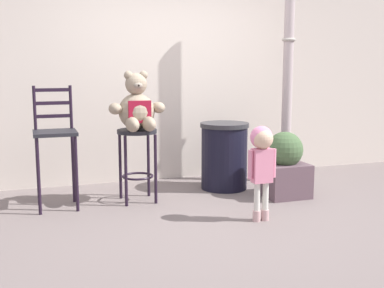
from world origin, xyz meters
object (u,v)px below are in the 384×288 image
object	(u,v)px
bar_stool_with_teddy	(137,150)
teddy_bear	(137,109)
child_walking	(262,153)
lamppost	(287,84)
trash_bin	(224,156)
bar_chair_empty	(55,139)
planter_with_shrub	(284,167)

from	to	relation	value
bar_stool_with_teddy	teddy_bear	distance (m)	0.44
bar_stool_with_teddy	child_walking	world-z (taller)	child_walking
lamppost	child_walking	bearing A→B (deg)	-127.11
teddy_bear	lamppost	xyz separation A→B (m)	(1.98, 0.36, 0.23)
teddy_bear	trash_bin	bearing A→B (deg)	12.52
child_walking	lamppost	size ratio (longest dim) A/B	0.29
child_walking	bar_chair_empty	size ratio (longest dim) A/B	0.72
child_walking	bar_stool_with_teddy	bearing A→B (deg)	-159.75
planter_with_shrub	trash_bin	bearing A→B (deg)	132.75
bar_stool_with_teddy	bar_chair_empty	world-z (taller)	bar_chair_empty
teddy_bear	lamppost	size ratio (longest dim) A/B	0.20
bar_chair_empty	teddy_bear	bearing A→B (deg)	-4.44
bar_stool_with_teddy	teddy_bear	xyz separation A→B (m)	(-0.00, -0.03, 0.44)
child_walking	trash_bin	distance (m)	1.28
trash_bin	bar_chair_empty	size ratio (longest dim) A/B	0.63
planter_with_shrub	child_walking	bearing A→B (deg)	-132.37
lamppost	bar_chair_empty	size ratio (longest dim) A/B	2.46
bar_stool_with_teddy	bar_chair_empty	size ratio (longest dim) A/B	0.63
trash_bin	bar_chair_empty	world-z (taller)	bar_chair_empty
lamppost	planter_with_shrub	xyz separation A→B (m)	(-0.39, -0.66, -0.89)
child_walking	bar_chair_empty	bearing A→B (deg)	-143.10
bar_stool_with_teddy	teddy_bear	world-z (taller)	teddy_bear
bar_stool_with_teddy	child_walking	bearing A→B (deg)	-47.67
bar_chair_empty	planter_with_shrub	distance (m)	2.48
child_walking	bar_chair_empty	world-z (taller)	bar_chair_empty
child_walking	bar_chair_empty	xyz separation A→B (m)	(-1.78, 1.07, 0.06)
child_walking	trash_bin	world-z (taller)	child_walking
teddy_bear	lamppost	world-z (taller)	lamppost
bar_stool_with_teddy	child_walking	size ratio (longest dim) A/B	0.87
teddy_bear	planter_with_shrub	size ratio (longest dim) A/B	0.84
bar_stool_with_teddy	trash_bin	distance (m)	1.12
trash_bin	planter_with_shrub	size ratio (longest dim) A/B	1.08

